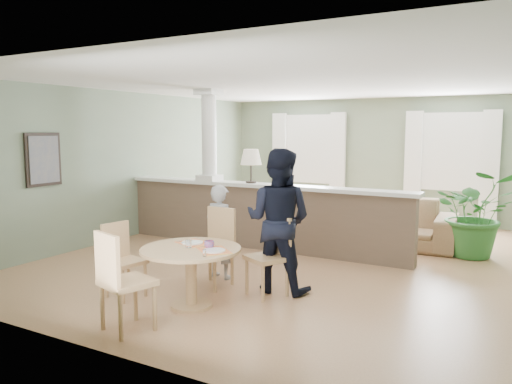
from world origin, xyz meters
The scene contains 12 objects.
ground centered at (0.00, 0.00, 0.00)m, with size 8.00×8.00×0.00m, color tan.
room_shell centered at (-0.03, 0.63, 1.81)m, with size 7.02×8.02×2.71m.
pony_wall centered at (-0.99, 0.20, 0.71)m, with size 5.32×0.38×2.70m.
sofa centered at (0.68, 1.50, 0.41)m, with size 2.79×1.09×0.82m, color #91764F.
houseplant centered at (2.37, 1.37, 0.69)m, with size 1.25×1.08×1.39m, color #2B692A.
dining_table centered at (-0.19, -2.65, 0.55)m, with size 1.13×1.13×0.78m.
chair_far_boy centered at (-0.41, -1.83, 0.55)m, with size 0.48×0.48×1.00m.
chair_far_man centered at (0.40, -1.82, 0.53)m, with size 0.58×0.58×0.96m.
chair_near centered at (-0.37, -3.59, 0.56)m, with size 0.58×0.58×1.02m.
chair_side centered at (-1.15, -2.76, 0.49)m, with size 0.46×0.46×0.89m.
child_person centered at (-0.53, -1.55, 0.64)m, with size 0.47×0.31×1.28m, color #95959A.
man_person centered at (0.40, -1.65, 0.89)m, with size 0.86×0.67×1.78m, color black.
Camera 1 is at (3.12, -7.08, 2.00)m, focal length 35.00 mm.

